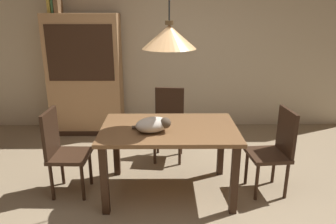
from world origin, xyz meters
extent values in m
plane|color=#998466|center=(0.00, 0.00, 0.00)|extent=(10.00, 10.00, 0.00)
cube|color=beige|center=(0.00, 2.65, 1.45)|extent=(6.40, 0.10, 2.90)
cube|color=brown|center=(0.02, 0.50, 0.73)|extent=(1.40, 0.90, 0.04)
cube|color=#382316|center=(-0.60, 0.11, 0.35)|extent=(0.07, 0.07, 0.71)
cube|color=#382316|center=(0.64, 0.11, 0.35)|extent=(0.07, 0.07, 0.71)
cube|color=#382316|center=(-0.60, 0.89, 0.35)|extent=(0.07, 0.07, 0.71)
cube|color=#382316|center=(0.64, 0.89, 0.35)|extent=(0.07, 0.07, 0.71)
cube|color=#382316|center=(-1.03, 0.50, 0.43)|extent=(0.41, 0.41, 0.04)
cube|color=#322014|center=(-1.21, 0.50, 0.69)|extent=(0.05, 0.38, 0.48)
cylinder|color=#382316|center=(-0.88, 0.33, 0.21)|extent=(0.04, 0.04, 0.41)
cylinder|color=#382316|center=(-0.87, 0.65, 0.21)|extent=(0.04, 0.04, 0.41)
cylinder|color=#382316|center=(-1.20, 0.34, 0.21)|extent=(0.04, 0.04, 0.41)
cylinder|color=#382316|center=(-1.19, 0.66, 0.21)|extent=(0.04, 0.04, 0.41)
cube|color=#382316|center=(1.07, 0.50, 0.43)|extent=(0.44, 0.44, 0.04)
cube|color=#322014|center=(1.25, 0.52, 0.69)|extent=(0.07, 0.38, 0.48)
cylinder|color=#382316|center=(0.89, 0.64, 0.21)|extent=(0.04, 0.04, 0.41)
cylinder|color=#382316|center=(0.92, 0.32, 0.21)|extent=(0.04, 0.04, 0.41)
cylinder|color=#382316|center=(1.21, 0.67, 0.21)|extent=(0.04, 0.04, 0.41)
cylinder|color=#382316|center=(1.24, 0.35, 0.21)|extent=(0.04, 0.04, 0.41)
cube|color=#382316|center=(0.02, 1.30, 0.43)|extent=(0.44, 0.44, 0.04)
cube|color=#322014|center=(0.03, 1.48, 0.69)|extent=(0.38, 0.07, 0.48)
cylinder|color=#382316|center=(-0.16, 1.16, 0.21)|extent=(0.04, 0.04, 0.41)
cylinder|color=#382316|center=(0.16, 1.12, 0.21)|extent=(0.04, 0.04, 0.41)
cylinder|color=#382316|center=(-0.13, 1.47, 0.21)|extent=(0.04, 0.04, 0.41)
cylinder|color=#382316|center=(0.19, 1.44, 0.21)|extent=(0.04, 0.04, 0.41)
ellipsoid|color=beige|center=(-0.15, 0.37, 0.82)|extent=(0.39, 0.32, 0.15)
sphere|color=brown|center=(-0.02, 0.35, 0.85)|extent=(0.11, 0.11, 0.11)
cylinder|color=brown|center=(-0.27, 0.43, 0.78)|extent=(0.18, 0.04, 0.04)
cone|color=#E0A86B|center=(0.02, 0.50, 1.66)|extent=(0.52, 0.52, 0.22)
cylinder|color=#513D23|center=(0.02, 0.50, 1.79)|extent=(0.08, 0.08, 0.04)
cube|color=tan|center=(-1.26, 2.32, 0.93)|extent=(1.10, 0.44, 1.85)
cube|color=#382316|center=(-1.26, 2.10, 1.29)|extent=(0.97, 0.01, 0.81)
cube|color=#382316|center=(-1.26, 2.32, 0.04)|extent=(1.12, 0.45, 0.08)
cube|color=gold|center=(-1.69, 2.32, 1.94)|extent=(0.04, 0.20, 0.18)
cube|color=#427A4C|center=(-1.64, 2.32, 1.98)|extent=(0.03, 0.20, 0.26)
cube|color=brown|center=(-1.58, 2.32, 1.96)|extent=(0.06, 0.24, 0.22)
camera|label=1|loc=(-0.02, -2.58, 1.92)|focal=34.21mm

